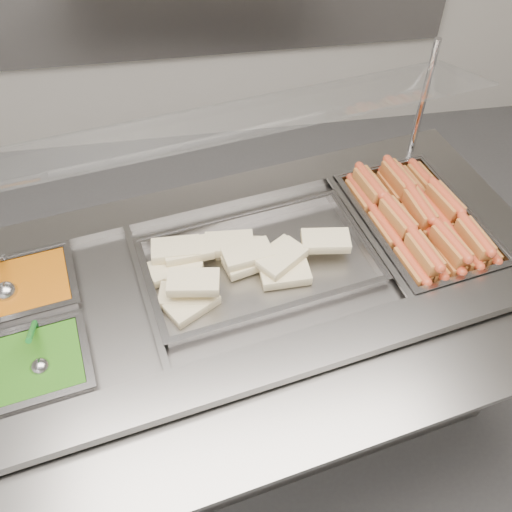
{
  "coord_description": "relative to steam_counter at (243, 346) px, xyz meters",
  "views": [
    {
      "loc": [
        -0.11,
        -0.7,
        2.29
      ],
      "look_at": [
        0.08,
        0.49,
        0.95
      ],
      "focal_mm": 40.0,
      "sensor_mm": 36.0,
      "label": 1
    }
  ],
  "objects": [
    {
      "name": "pan_hotdogs",
      "position": [
        0.64,
        0.12,
        0.42
      ],
      "size": [
        0.45,
        0.63,
        0.1
      ],
      "color": "gray",
      "rests_on": "steam_counter"
    },
    {
      "name": "tortilla_wraps",
      "position": [
        -0.04,
        0.0,
        0.48
      ],
      "size": [
        0.67,
        0.35,
        0.1
      ],
      "color": "beige",
      "rests_on": "pan_wraps"
    },
    {
      "name": "pan_wraps",
      "position": [
        0.06,
        0.01,
        0.44
      ],
      "size": [
        0.77,
        0.54,
        0.07
      ],
      "color": "gray",
      "rests_on": "steam_counter"
    },
    {
      "name": "pan_peas",
      "position": [
        -0.63,
        -0.27,
        0.43
      ],
      "size": [
        0.35,
        0.3,
        0.1
      ],
      "color": "gray",
      "rests_on": "steam_counter"
    },
    {
      "name": "sneeze_guard",
      "position": [
        -0.04,
        0.22,
        0.84
      ],
      "size": [
        1.74,
        0.62,
        0.46
      ],
      "color": "#B9BABE",
      "rests_on": "steam_counter"
    },
    {
      "name": "tray_rail",
      "position": [
        0.1,
        -0.52,
        0.42
      ],
      "size": [
        1.88,
        0.72,
        0.05
      ],
      "color": "gray",
      "rests_on": "steam_counter"
    },
    {
      "name": "steam_counter",
      "position": [
        0.0,
        0.0,
        0.0
      ],
      "size": [
        2.07,
        1.21,
        0.93
      ],
      "color": "slate",
      "rests_on": "ground"
    },
    {
      "name": "ladle",
      "position": [
        -0.72,
        -0.0,
        0.47
      ],
      "size": [
        0.07,
        0.2,
        0.16
      ],
      "color": "#B8B8BD",
      "rests_on": "pan_beans"
    },
    {
      "name": "serving_spoon",
      "position": [
        -0.6,
        -0.27,
        0.48
      ],
      "size": [
        0.07,
        0.18,
        0.15
      ],
      "color": "#B8B8BD",
      "rests_on": "pan_peas"
    },
    {
      "name": "hotdogs_in_buns",
      "position": [
        0.63,
        0.11,
        0.47
      ],
      "size": [
        0.41,
        0.58,
        0.12
      ],
      "color": "#AF5924",
      "rests_on": "pan_hotdogs"
    },
    {
      "name": "pan_beans",
      "position": [
        -0.68,
        0.02,
        0.43
      ],
      "size": [
        0.35,
        0.3,
        0.1
      ],
      "color": "gray",
      "rests_on": "steam_counter"
    }
  ]
}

